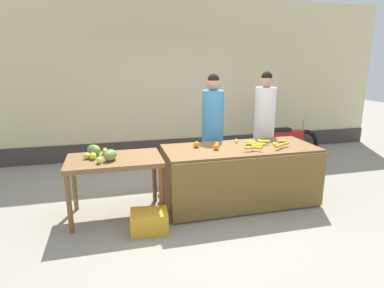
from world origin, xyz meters
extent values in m
plane|color=gray|center=(0.00, 0.00, 0.00)|extent=(24.00, 24.00, 0.00)
cube|color=beige|center=(0.00, 2.74, 1.63)|extent=(9.78, 0.20, 3.26)
cube|color=#3F3833|center=(0.00, 2.63, 0.18)|extent=(9.78, 0.04, 0.36)
cube|color=brown|center=(0.47, 0.00, 0.41)|extent=(2.14, 0.87, 0.83)
cube|color=brown|center=(0.47, -0.45, 0.41)|extent=(2.14, 0.03, 0.77)
cube|color=brown|center=(-1.26, 0.00, 0.77)|extent=(1.19, 0.75, 0.06)
cylinder|color=brown|center=(-1.81, -0.32, 0.37)|extent=(0.06, 0.06, 0.74)
cylinder|color=brown|center=(-0.72, -0.32, 0.37)|extent=(0.06, 0.06, 0.74)
cylinder|color=brown|center=(-1.81, 0.32, 0.37)|extent=(0.06, 0.06, 0.74)
cylinder|color=brown|center=(-0.72, 0.32, 0.37)|extent=(0.06, 0.06, 0.74)
cylinder|color=yellow|center=(0.52, 0.29, 0.85)|extent=(0.08, 0.14, 0.04)
cylinder|color=gold|center=(0.68, -0.03, 0.85)|extent=(0.15, 0.09, 0.04)
cylinder|color=yellow|center=(0.89, 0.19, 0.85)|extent=(0.12, 0.11, 0.04)
cylinder|color=yellow|center=(0.71, 0.15, 0.85)|extent=(0.08, 0.13, 0.04)
cylinder|color=gold|center=(0.67, 0.13, 0.85)|extent=(0.09, 0.14, 0.04)
cylinder|color=gold|center=(1.17, 0.09, 0.85)|extent=(0.13, 0.06, 0.04)
cylinder|color=gold|center=(0.65, 0.05, 0.85)|extent=(0.14, 0.06, 0.04)
cylinder|color=gold|center=(0.78, 0.00, 0.85)|extent=(0.13, 0.07, 0.04)
cylinder|color=gold|center=(0.97, -0.05, 0.85)|extent=(0.07, 0.13, 0.04)
cylinder|color=yellow|center=(0.71, 0.19, 0.85)|extent=(0.09, 0.13, 0.04)
cylinder|color=yellow|center=(0.71, -0.05, 0.85)|extent=(0.13, 0.10, 0.04)
cylinder|color=yellow|center=(0.49, -0.24, 0.88)|extent=(0.14, 0.05, 0.04)
cylinder|color=gold|center=(0.59, -0.25, 0.88)|extent=(0.13, 0.13, 0.04)
cylinder|color=yellow|center=(0.85, 0.04, 0.88)|extent=(0.16, 0.07, 0.04)
cylinder|color=yellow|center=(1.06, -0.16, 0.88)|extent=(0.16, 0.09, 0.04)
cylinder|color=gold|center=(0.92, -0.24, 0.88)|extent=(0.15, 0.12, 0.04)
sphere|color=orange|center=(0.15, 0.10, 0.86)|extent=(0.07, 0.07, 0.07)
sphere|color=orange|center=(-0.14, 0.14, 0.87)|extent=(0.08, 0.08, 0.08)
sphere|color=orange|center=(0.09, -0.05, 0.87)|extent=(0.08, 0.08, 0.08)
ellipsoid|color=yellow|center=(-1.53, 0.27, 0.83)|extent=(0.09, 0.13, 0.07)
ellipsoid|color=#D2D148|center=(-1.37, 0.21, 0.84)|extent=(0.07, 0.12, 0.08)
ellipsoid|color=yellow|center=(-1.44, -0.19, 0.84)|extent=(0.07, 0.10, 0.08)
ellipsoid|color=yellow|center=(-1.52, 0.00, 0.84)|extent=(0.10, 0.13, 0.09)
ellipsoid|color=gold|center=(-1.59, 0.04, 0.84)|extent=(0.12, 0.10, 0.08)
ellipsoid|color=olive|center=(-1.51, 0.20, 0.87)|extent=(0.25, 0.26, 0.14)
ellipsoid|color=olive|center=(-1.31, -0.10, 0.87)|extent=(0.23, 0.26, 0.14)
cylinder|color=#33333D|center=(0.28, 0.69, 0.35)|extent=(0.29, 0.29, 0.70)
cylinder|color=#3F8CCC|center=(0.28, 0.69, 1.13)|extent=(0.34, 0.34, 0.86)
sphere|color=tan|center=(0.28, 0.69, 1.66)|extent=(0.21, 0.21, 0.21)
sphere|color=black|center=(0.28, 0.69, 1.73)|extent=(0.18, 0.18, 0.18)
cylinder|color=#33333D|center=(1.20, 0.75, 0.36)|extent=(0.29, 0.29, 0.71)
cylinder|color=white|center=(1.20, 0.75, 1.15)|extent=(0.34, 0.34, 0.87)
sphere|color=tan|center=(1.20, 0.75, 1.68)|extent=(0.21, 0.21, 0.21)
sphere|color=black|center=(1.20, 0.75, 1.75)|extent=(0.18, 0.18, 0.18)
torus|color=black|center=(2.55, 1.57, 0.33)|extent=(0.65, 0.09, 0.65)
torus|color=black|center=(1.60, 1.57, 0.33)|extent=(0.65, 0.09, 0.65)
cube|color=#A51919|center=(2.07, 1.57, 0.51)|extent=(0.80, 0.18, 0.28)
cube|color=black|center=(1.97, 1.57, 0.67)|extent=(0.44, 0.16, 0.08)
cylinder|color=gray|center=(2.50, 1.57, 0.68)|extent=(0.04, 0.04, 0.40)
cube|color=gold|center=(-0.90, -0.52, 0.13)|extent=(0.47, 0.36, 0.26)
ellipsoid|color=maroon|center=(-0.42, 0.65, 0.23)|extent=(0.45, 0.42, 0.45)
camera|label=1|loc=(-1.29, -4.06, 2.00)|focal=30.15mm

